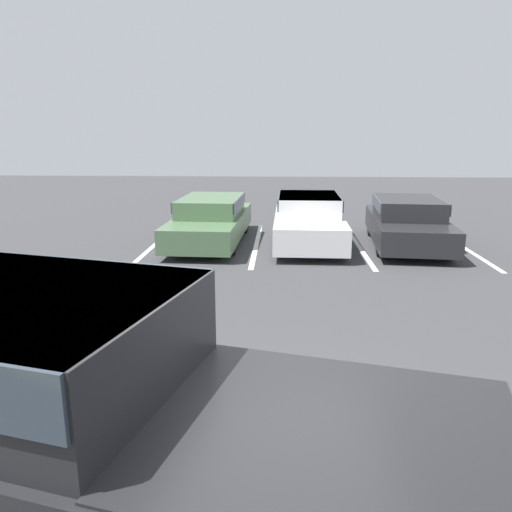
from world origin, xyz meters
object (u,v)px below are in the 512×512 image
(parked_sedan_a, at_px, (211,218))
(parked_sedan_b, at_px, (308,218))
(pickup_truck, at_px, (71,420))
(parked_sedan_c, at_px, (407,221))

(parked_sedan_a, height_order, parked_sedan_b, parked_sedan_b)
(parked_sedan_a, relative_size, parked_sedan_b, 1.03)
(pickup_truck, height_order, parked_sedan_a, pickup_truck)
(pickup_truck, relative_size, parked_sedan_a, 1.30)
(pickup_truck, xyz_separation_m, parked_sedan_c, (4.77, 9.94, -0.26))
(pickup_truck, relative_size, parked_sedan_c, 1.39)
(parked_sedan_b, height_order, parked_sedan_c, parked_sedan_b)
(parked_sedan_b, distance_m, parked_sedan_c, 2.57)
(parked_sedan_a, height_order, parked_sedan_c, parked_sedan_c)
(pickup_truck, bearing_deg, parked_sedan_c, 78.26)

